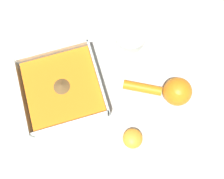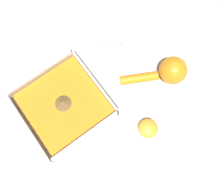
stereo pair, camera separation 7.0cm
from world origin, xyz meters
The scene contains 5 objects.
ground_plane centered at (0.00, 0.00, 0.00)m, with size 4.00×4.00×0.00m, color beige.
square_dish centered at (-0.04, 0.00, 0.02)m, with size 0.21×0.21×0.06m.
spice_bowl centered at (0.06, -0.22, 0.02)m, with size 0.09×0.09×0.03m.
lemon_squeezer centered at (-0.13, -0.28, 0.03)m, with size 0.12×0.17×0.08m.
lemon_half centered at (-0.22, -0.14, 0.01)m, with size 0.05×0.05×0.03m.
Camera 1 is at (-0.27, -0.07, 0.70)m, focal length 42.00 mm.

